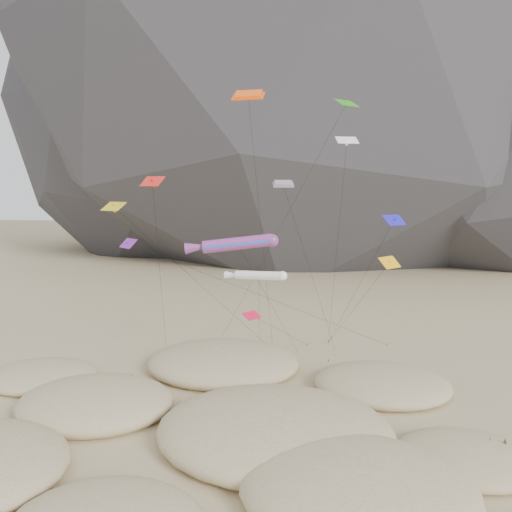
% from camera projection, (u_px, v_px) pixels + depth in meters
% --- Properties ---
extents(ground, '(500.00, 500.00, 0.00)m').
position_uv_depth(ground, '(232.00, 452.00, 35.62)').
color(ground, '#CCB789').
rests_on(ground, ground).
extents(dunes, '(47.11, 37.24, 3.83)m').
position_uv_depth(dunes, '(211.00, 420.00, 38.97)').
color(dunes, '#CCB789').
rests_on(dunes, ground).
extents(dune_grass, '(43.78, 29.24, 1.60)m').
position_uv_depth(dune_grass, '(217.00, 417.00, 39.31)').
color(dune_grass, black).
rests_on(dune_grass, ground).
extents(kite_stakes, '(25.55, 6.80, 0.30)m').
position_uv_depth(kite_stakes, '(280.00, 348.00, 58.31)').
color(kite_stakes, '#3F2D1E').
rests_on(kite_stakes, ground).
extents(rainbow_tube_kite, '(10.65, 9.97, 14.48)m').
position_uv_depth(rainbow_tube_kite, '(234.00, 244.00, 47.33)').
color(rainbow_tube_kite, '#F91A30').
rests_on(rainbow_tube_kite, ground).
extents(white_tube_kite, '(5.84, 18.03, 11.89)m').
position_uv_depth(white_tube_kite, '(256.00, 276.00, 42.98)').
color(white_tube_kite, white).
rests_on(white_tube_kite, ground).
extents(orange_parafoil, '(2.93, 14.52, 27.32)m').
position_uv_depth(orange_parafoil, '(249.00, 99.00, 43.75)').
color(orange_parafoil, '#F9530D').
rests_on(orange_parafoil, ground).
extents(multi_parafoil, '(6.50, 11.33, 19.50)m').
position_uv_depth(multi_parafoil, '(284.00, 188.00, 46.06)').
color(multi_parafoil, orange).
rests_on(multi_parafoil, ground).
extents(delta_kites, '(28.44, 20.31, 26.82)m').
position_uv_depth(delta_kites, '(261.00, 210.00, 44.61)').
color(delta_kites, red).
rests_on(delta_kites, ground).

